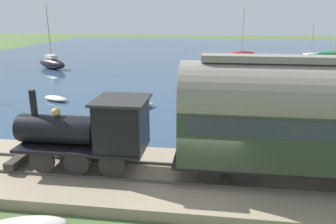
{
  "coord_description": "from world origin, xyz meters",
  "views": [
    {
      "loc": [
        -11.43,
        -0.13,
        6.72
      ],
      "look_at": [
        6.19,
        2.29,
        1.37
      ],
      "focal_mm": 35.0,
      "sensor_mm": 36.0,
      "label": 1
    }
  ],
  "objects_px": {
    "passenger_coach": "(304,116)",
    "sailboat_red": "(242,54)",
    "sailboat_black": "(52,63)",
    "rowboat_far_out": "(56,98)",
    "sailboat_yellow": "(310,60)",
    "rowboat_off_pier": "(138,106)",
    "sailboat_green": "(334,54)",
    "steam_locomotive": "(93,129)"
  },
  "relations": [
    {
      "from": "steam_locomotive",
      "to": "sailboat_red",
      "type": "relative_size",
      "value": 0.78
    },
    {
      "from": "steam_locomotive",
      "to": "sailboat_red",
      "type": "xyz_separation_m",
      "value": [
        42.92,
        -9.34,
        -1.71
      ]
    },
    {
      "from": "rowboat_far_out",
      "to": "sailboat_green",
      "type": "bearing_deg",
      "value": -20.78
    },
    {
      "from": "rowboat_far_out",
      "to": "sailboat_red",
      "type": "bearing_deg",
      "value": -5.46
    },
    {
      "from": "passenger_coach",
      "to": "sailboat_red",
      "type": "bearing_deg",
      "value": -1.62
    },
    {
      "from": "sailboat_black",
      "to": "sailboat_red",
      "type": "bearing_deg",
      "value": -23.96
    },
    {
      "from": "sailboat_yellow",
      "to": "sailboat_red",
      "type": "height_order",
      "value": "sailboat_red"
    },
    {
      "from": "passenger_coach",
      "to": "sailboat_black",
      "type": "relative_size",
      "value": 1.22
    },
    {
      "from": "sailboat_yellow",
      "to": "sailboat_red",
      "type": "bearing_deg",
      "value": 20.03
    },
    {
      "from": "sailboat_red",
      "to": "steam_locomotive",
      "type": "bearing_deg",
      "value": 143.07
    },
    {
      "from": "sailboat_red",
      "to": "rowboat_far_out",
      "type": "xyz_separation_m",
      "value": [
        -30.88,
        17.01,
        -0.31
      ]
    },
    {
      "from": "sailboat_black",
      "to": "rowboat_off_pier",
      "type": "height_order",
      "value": "sailboat_black"
    },
    {
      "from": "sailboat_green",
      "to": "passenger_coach",
      "type": "bearing_deg",
      "value": 173.9
    },
    {
      "from": "sailboat_black",
      "to": "sailboat_green",
      "type": "height_order",
      "value": "sailboat_black"
    },
    {
      "from": "steam_locomotive",
      "to": "sailboat_green",
      "type": "height_order",
      "value": "sailboat_green"
    },
    {
      "from": "passenger_coach",
      "to": "sailboat_yellow",
      "type": "distance_m",
      "value": 37.03
    },
    {
      "from": "sailboat_yellow",
      "to": "steam_locomotive",
      "type": "bearing_deg",
      "value": 123.45
    },
    {
      "from": "passenger_coach",
      "to": "sailboat_yellow",
      "type": "xyz_separation_m",
      "value": [
        35.6,
        -9.87,
        -2.54
      ]
    },
    {
      "from": "steam_locomotive",
      "to": "passenger_coach",
      "type": "xyz_separation_m",
      "value": [
        0.0,
        -8.13,
        0.92
      ]
    },
    {
      "from": "sailboat_black",
      "to": "sailboat_red",
      "type": "height_order",
      "value": "sailboat_black"
    },
    {
      "from": "sailboat_red",
      "to": "rowboat_far_out",
      "type": "distance_m",
      "value": 35.25
    },
    {
      "from": "steam_locomotive",
      "to": "sailboat_red",
      "type": "distance_m",
      "value": 43.96
    },
    {
      "from": "sailboat_yellow",
      "to": "sailboat_red",
      "type": "xyz_separation_m",
      "value": [
        7.32,
        8.66,
        -0.09
      ]
    },
    {
      "from": "sailboat_black",
      "to": "rowboat_far_out",
      "type": "height_order",
      "value": "sailboat_black"
    },
    {
      "from": "steam_locomotive",
      "to": "sailboat_yellow",
      "type": "relative_size",
      "value": 1.01
    },
    {
      "from": "sailboat_yellow",
      "to": "rowboat_far_out",
      "type": "distance_m",
      "value": 34.84
    },
    {
      "from": "sailboat_black",
      "to": "rowboat_far_out",
      "type": "bearing_deg",
      "value": -118.81
    },
    {
      "from": "rowboat_off_pier",
      "to": "sailboat_green",
      "type": "bearing_deg",
      "value": -73.6
    },
    {
      "from": "passenger_coach",
      "to": "sailboat_black",
      "type": "distance_m",
      "value": 36.14
    },
    {
      "from": "sailboat_red",
      "to": "sailboat_green",
      "type": "xyz_separation_m",
      "value": [
        1.96,
        -14.9,
        0.02
      ]
    },
    {
      "from": "steam_locomotive",
      "to": "sailboat_green",
      "type": "distance_m",
      "value": 51.04
    },
    {
      "from": "passenger_coach",
      "to": "steam_locomotive",
      "type": "bearing_deg",
      "value": 90.0
    },
    {
      "from": "passenger_coach",
      "to": "sailboat_yellow",
      "type": "relative_size",
      "value": 1.65
    },
    {
      "from": "passenger_coach",
      "to": "rowboat_off_pier",
      "type": "distance_m",
      "value": 14.12
    },
    {
      "from": "steam_locomotive",
      "to": "sailboat_red",
      "type": "height_order",
      "value": "sailboat_red"
    },
    {
      "from": "sailboat_green",
      "to": "rowboat_far_out",
      "type": "distance_m",
      "value": 45.79
    },
    {
      "from": "passenger_coach",
      "to": "sailboat_black",
      "type": "height_order",
      "value": "sailboat_black"
    },
    {
      "from": "passenger_coach",
      "to": "sailboat_red",
      "type": "distance_m",
      "value": 43.02
    },
    {
      "from": "sailboat_green",
      "to": "sailboat_yellow",
      "type": "bearing_deg",
      "value": 159.72
    },
    {
      "from": "passenger_coach",
      "to": "sailboat_red",
      "type": "relative_size",
      "value": 1.27
    },
    {
      "from": "sailboat_yellow",
      "to": "rowboat_off_pier",
      "type": "xyz_separation_m",
      "value": [
        -24.87,
        18.57,
        -0.4
      ]
    },
    {
      "from": "passenger_coach",
      "to": "rowboat_far_out",
      "type": "xyz_separation_m",
      "value": [
        12.04,
        15.8,
        -2.94
      ]
    }
  ]
}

